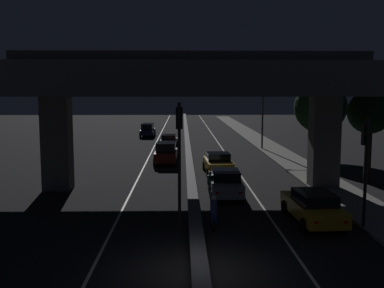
{
  "coord_description": "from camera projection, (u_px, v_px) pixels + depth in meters",
  "views": [
    {
      "loc": [
        -0.56,
        -14.54,
        6.09
      ],
      "look_at": [
        0.27,
        23.81,
        1.55
      ],
      "focal_mm": 42.0,
      "sensor_mm": 36.0,
      "label": 1
    }
  ],
  "objects": [
    {
      "name": "roadside_tree_kerbside_near",
      "position": [
        370.0,
        113.0,
        29.43
      ],
      "size": [
        2.88,
        2.88,
        6.17
      ],
      "color": "#2D2116",
      "rests_on": "ground_plane"
    },
    {
      "name": "traffic_light_right_of_median",
      "position": [
        366.0,
        154.0,
        19.61
      ],
      "size": [
        0.3,
        0.49,
        4.89
      ],
      "color": "black",
      "rests_on": "ground_plane"
    },
    {
      "name": "sidewalk_right",
      "position": [
        280.0,
        154.0,
        43.15
      ],
      "size": [
        2.92,
        126.0,
        0.13
      ],
      "primitive_type": "cube",
      "color": "gray",
      "rests_on": "ground_plane"
    },
    {
      "name": "median_divider",
      "position": [
        187.0,
        144.0,
        49.89
      ],
      "size": [
        0.59,
        126.0,
        0.42
      ],
      "primitive_type": "cube",
      "color": "#4C4C51",
      "rests_on": "ground_plane"
    },
    {
      "name": "car_taxi_yellow_lead",
      "position": [
        313.0,
        206.0,
        20.68
      ],
      "size": [
        2.11,
        4.73,
        1.52
      ],
      "rotation": [
        0.0,
        0.0,
        1.62
      ],
      "color": "gold",
      "rests_on": "ground_plane"
    },
    {
      "name": "car_dark_red_lead_oncoming",
      "position": [
        166.0,
        153.0,
        37.72
      ],
      "size": [
        2.01,
        4.19,
        1.81
      ],
      "rotation": [
        0.0,
        0.0,
        -1.59
      ],
      "color": "#591414",
      "rests_on": "ground_plane"
    },
    {
      "name": "car_dark_blue_third_oncoming",
      "position": [
        148.0,
        130.0,
        60.21
      ],
      "size": [
        1.95,
        4.79,
        1.76
      ],
      "rotation": [
        0.0,
        0.0,
        -1.61
      ],
      "color": "#141938",
      "rests_on": "ground_plane"
    },
    {
      "name": "lane_line_right_inner",
      "position": [
        220.0,
        146.0,
        49.99
      ],
      "size": [
        0.12,
        126.0,
        0.0
      ],
      "primitive_type": "cube",
      "color": "beige",
      "rests_on": "ground_plane"
    },
    {
      "name": "lane_line_left_inner",
      "position": [
        154.0,
        146.0,
        49.84
      ],
      "size": [
        0.12,
        126.0,
        0.0
      ],
      "primitive_type": "cube",
      "color": "beige",
      "rests_on": "ground_plane"
    },
    {
      "name": "motorcycle_white_filtering_mid",
      "position": [
        210.0,
        185.0,
        26.16
      ],
      "size": [
        0.33,
        1.79,
        1.45
      ],
      "rotation": [
        0.0,
        0.0,
        1.55
      ],
      "color": "black",
      "rests_on": "ground_plane"
    },
    {
      "name": "street_lamp",
      "position": [
        260.0,
        107.0,
        46.41
      ],
      "size": [
        2.15,
        0.32,
        7.38
      ],
      "color": "#2D2D30",
      "rests_on": "ground_plane"
    },
    {
      "name": "ground_plane",
      "position": [
        199.0,
        272.0,
        15.17
      ],
      "size": [
        200.0,
        200.0,
        0.0
      ],
      "primitive_type": "plane",
      "color": "black"
    },
    {
      "name": "traffic_light_left_of_median",
      "position": [
        179.0,
        144.0,
        19.37
      ],
      "size": [
        0.3,
        0.49,
        5.61
      ],
      "color": "black",
      "rests_on": "ground_plane"
    },
    {
      "name": "motorcycle_blue_filtering_near",
      "position": [
        214.0,
        214.0,
        20.02
      ],
      "size": [
        0.34,
        1.73,
        1.48
      ],
      "rotation": [
        0.0,
        0.0,
        1.51
      ],
      "color": "black",
      "rests_on": "ground_plane"
    },
    {
      "name": "car_taxi_yellow_third",
      "position": [
        218.0,
        163.0,
        33.32
      ],
      "size": [
        2.18,
        4.36,
        1.55
      ],
      "rotation": [
        0.0,
        0.0,
        1.62
      ],
      "color": "gold",
      "rests_on": "ground_plane"
    },
    {
      "name": "elevated_overpass",
      "position": [
        191.0,
        84.0,
        27.4
      ],
      "size": [
        22.14,
        11.09,
        8.51
      ],
      "color": "#5B5956",
      "rests_on": "ground_plane"
    },
    {
      "name": "roadside_tree_kerbside_mid",
      "position": [
        320.0,
        107.0,
        40.66
      ],
      "size": [
        4.74,
        4.74,
        7.01
      ],
      "color": "#38281C",
      "rests_on": "ground_plane"
    },
    {
      "name": "car_silver_second",
      "position": [
        225.0,
        182.0,
        26.13
      ],
      "size": [
        1.97,
        4.7,
        1.54
      ],
      "rotation": [
        0.0,
        0.0,
        1.55
      ],
      "color": "gray",
      "rests_on": "ground_plane"
    },
    {
      "name": "car_dark_red_second_oncoming",
      "position": [
        169.0,
        141.0,
        47.72
      ],
      "size": [
        1.95,
        4.58,
        1.46
      ],
      "rotation": [
        0.0,
        0.0,
        -1.61
      ],
      "color": "#591414",
      "rests_on": "ground_plane"
    }
  ]
}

